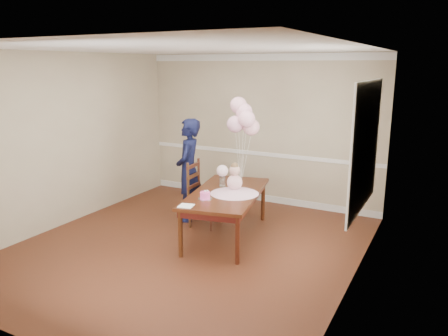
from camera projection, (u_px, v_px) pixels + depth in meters
floor at (187, 247)px, 6.13m from camera, size 4.50×5.00×0.00m
ceiling at (183, 49)px, 5.51m from camera, size 4.50×5.00×0.02m
wall_back at (260, 129)px, 7.97m from camera, size 4.50×0.02×2.70m
wall_front at (24, 205)px, 3.67m from camera, size 4.50×0.02×2.70m
wall_left at (64, 140)px, 6.84m from camera, size 0.02×5.00×2.70m
wall_right at (358, 172)px, 4.80m from camera, size 0.02×5.00×2.70m
chair_rail_trim at (259, 154)px, 8.06m from camera, size 4.50×0.02×0.07m
crown_molding at (261, 57)px, 7.66m from camera, size 4.50×0.02×0.12m
baseboard_trim at (258, 197)px, 8.26m from camera, size 4.50×0.02×0.12m
window_frame at (366, 147)px, 5.19m from camera, size 0.02×1.66×1.56m
window_blinds at (364, 147)px, 5.20m from camera, size 0.01×1.50×1.40m
dining_table_top at (226, 193)px, 6.37m from camera, size 1.29×2.00×0.05m
table_apron at (226, 198)px, 6.39m from camera, size 1.18×1.89×0.09m
table_leg_fl at (180, 234)px, 5.76m from camera, size 0.08×0.08×0.65m
table_leg_fr at (237, 240)px, 5.55m from camera, size 0.08×0.08×0.65m
table_leg_bl at (218, 197)px, 7.35m from camera, size 0.08×0.08×0.65m
table_leg_br at (263, 201)px, 7.14m from camera, size 0.08×0.08×0.65m
baby_skirt at (235, 190)px, 6.28m from camera, size 0.83×0.83×0.09m
baby_torso at (235, 182)px, 6.25m from camera, size 0.22×0.22×0.22m
baby_head at (235, 170)px, 6.21m from camera, size 0.16×0.16×0.16m
baby_hair at (235, 167)px, 6.19m from camera, size 0.11×0.11×0.11m
cake_platter at (205, 199)px, 6.03m from camera, size 0.24×0.24×0.01m
birthday_cake at (205, 195)px, 6.01m from camera, size 0.16×0.16×0.09m
cake_flower_a at (205, 191)px, 6.00m from camera, size 0.03×0.03×0.03m
cake_flower_b at (207, 191)px, 6.01m from camera, size 0.03×0.03×0.03m
rose_vase_near at (222, 181)px, 6.65m from camera, size 0.11×0.11×0.15m
roses_near at (222, 171)px, 6.61m from camera, size 0.18×0.18×0.18m
napkin at (186, 206)px, 5.72m from camera, size 0.22×0.22×0.01m
balloon_weight at (241, 183)px, 6.82m from camera, size 0.04×0.04×0.02m
balloon_a at (235, 124)px, 6.63m from camera, size 0.26×0.26×0.26m
balloon_b at (247, 119)px, 6.51m from camera, size 0.26×0.26×0.26m
balloon_c at (244, 112)px, 6.64m from camera, size 0.26×0.26×0.26m
balloon_d at (238, 105)px, 6.66m from camera, size 0.26×0.26×0.26m
balloon_e at (251, 127)px, 6.65m from camera, size 0.26×0.26×0.26m
balloon_ribbon_a at (238, 158)px, 6.74m from camera, size 0.08×0.02×0.77m
balloon_ribbon_b at (244, 156)px, 6.68m from camera, size 0.10×0.03×0.86m
balloon_ribbon_c at (242, 152)px, 6.75m from camera, size 0.01×0.09×0.96m
balloon_ribbon_d at (240, 149)px, 6.76m from camera, size 0.09×0.08×1.05m
balloon_ribbon_e at (246, 160)px, 6.75m from camera, size 0.12×0.09×0.72m
dining_chair_seat at (205, 198)px, 6.87m from camera, size 0.48×0.48×0.05m
chair_leg_fl at (190, 214)px, 6.83m from camera, size 0.04×0.04×0.44m
chair_leg_fr at (211, 217)px, 6.69m from camera, size 0.04×0.04×0.44m
chair_leg_bl at (200, 207)px, 7.16m from camera, size 0.04×0.04×0.44m
chair_leg_br at (221, 210)px, 7.02m from camera, size 0.04×0.04×0.44m
chair_back_post_l at (188, 181)px, 6.72m from camera, size 0.04×0.04×0.57m
chair_back_post_r at (199, 176)px, 7.05m from camera, size 0.04×0.04×0.57m
chair_slat_low at (194, 186)px, 6.91m from camera, size 0.06×0.41×0.05m
chair_slat_mid at (193, 176)px, 6.87m from camera, size 0.06×0.41×0.05m
chair_slat_top at (193, 166)px, 6.84m from camera, size 0.06×0.41×0.05m
woman at (189, 170)px, 7.07m from camera, size 0.59×0.71×1.67m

